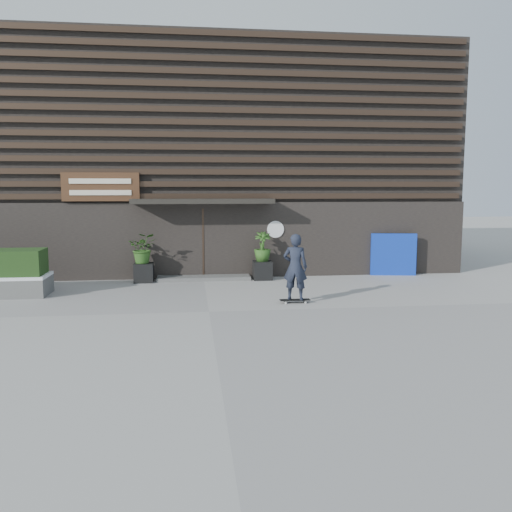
{
  "coord_description": "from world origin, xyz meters",
  "views": [
    {
      "loc": [
        -0.43,
        -12.68,
        2.96
      ],
      "look_at": [
        1.37,
        1.86,
        1.1
      ],
      "focal_mm": 37.57,
      "sensor_mm": 36.0,
      "label": 1
    }
  ],
  "objects": [
    {
      "name": "skateboarder",
      "position": [
        2.25,
        0.71,
        0.94
      ],
      "size": [
        0.78,
        0.59,
        1.81
      ],
      "color": "black",
      "rests_on": "ground"
    },
    {
      "name": "ground",
      "position": [
        0.0,
        0.0,
        0.0
      ],
      "size": [
        80.0,
        80.0,
        0.0
      ],
      "primitive_type": "plane",
      "color": "#9F9C97",
      "rests_on": "ground"
    },
    {
      "name": "entrance_step",
      "position": [
        0.0,
        4.6,
        0.06
      ],
      "size": [
        3.0,
        0.8,
        0.12
      ],
      "primitive_type": "cube",
      "color": "#535350",
      "rests_on": "ground"
    },
    {
      "name": "planter_pot_left",
      "position": [
        -1.9,
        4.4,
        0.3
      ],
      "size": [
        0.6,
        0.6,
        0.6
      ],
      "primitive_type": "cube",
      "color": "black",
      "rests_on": "ground"
    },
    {
      "name": "bamboo_left",
      "position": [
        -1.9,
        4.4,
        1.08
      ],
      "size": [
        0.86,
        0.75,
        0.96
      ],
      "primitive_type": "imported",
      "color": "#2D591E",
      "rests_on": "planter_pot_left"
    },
    {
      "name": "planter_pot_right",
      "position": [
        1.9,
        4.4,
        0.3
      ],
      "size": [
        0.6,
        0.6,
        0.6
      ],
      "primitive_type": "cube",
      "color": "black",
      "rests_on": "ground"
    },
    {
      "name": "building",
      "position": [
        -0.0,
        9.96,
        3.99
      ],
      "size": [
        18.0,
        11.0,
        8.0
      ],
      "color": "black",
      "rests_on": "ground"
    },
    {
      "name": "blue_tarp",
      "position": [
        6.45,
        4.7,
        0.72
      ],
      "size": [
        1.53,
        0.37,
        1.43
      ],
      "primitive_type": "cube",
      "rotation": [
        0.0,
        0.0,
        -0.17
      ],
      "color": "#0C2BA6",
      "rests_on": "ground"
    },
    {
      "name": "bamboo_right",
      "position": [
        1.9,
        4.4,
        1.08
      ],
      "size": [
        0.54,
        0.54,
        0.96
      ],
      "primitive_type": "imported",
      "color": "#2D591E",
      "rests_on": "planter_pot_right"
    }
  ]
}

